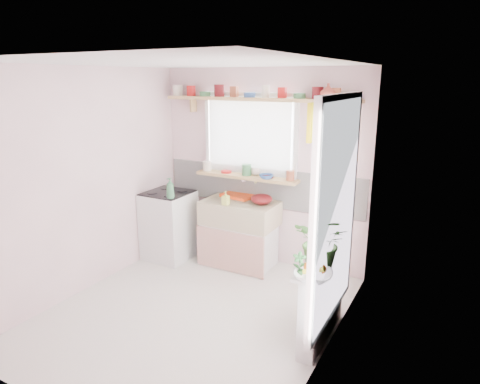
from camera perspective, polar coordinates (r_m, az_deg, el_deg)
The scene contains 19 objects.
room at distance 4.57m, azimuth 6.34°, elevation 2.26°, with size 3.20×3.20×3.20m.
sink_unit at distance 5.55m, azimuth -0.05°, elevation -5.48°, with size 0.95×0.65×1.11m.
cooker at distance 5.84m, azimuth -9.46°, elevation -4.34°, with size 0.58×0.58×0.93m.
radiator_ledge at distance 4.13m, azimuth 10.86°, elevation -13.84°, with size 0.22×0.95×0.78m.
windowsill at distance 5.50m, azimuth 0.87°, elevation 2.06°, with size 1.40×0.22×0.04m, color tan.
pine_shelf at distance 5.29m, azimuth 2.34°, elevation 12.26°, with size 2.52×0.24×0.04m, color tan.
shelf_crockery at distance 5.31m, azimuth 1.92°, elevation 13.07°, with size 2.47×0.11×0.12m.
sill_crockery at distance 5.48m, azimuth 0.88°, elevation 2.84°, with size 1.35×0.11×0.12m.
dish_tray at distance 5.64m, azimuth -0.17°, elevation -0.44°, with size 0.41×0.31×0.04m, color #F64815.
colander at distance 5.32m, azimuth 2.90°, elevation -0.93°, with size 0.27×0.27×0.12m, color #560E11.
jade_plant at distance 3.71m, azimuth 11.01°, elevation -6.52°, with size 0.46×0.39×0.51m, color #386528.
fruit_bowl at distance 3.59m, azimuth 9.70°, elevation -10.93°, with size 0.31×0.31×0.08m, color white.
herb_pot at distance 3.59m, azimuth 7.92°, elevation -9.58°, with size 0.11×0.08×0.22m, color #27622B.
soap_bottle_sink at distance 5.27m, azimuth -1.92°, elevation -0.82°, with size 0.08×0.08×0.17m, color #DBE264.
sill_cup at distance 5.49m, azimuth 2.16°, elevation 2.77°, with size 0.13×0.13×0.10m, color white.
sill_bowl at distance 5.31m, azimuth 3.53°, elevation 2.07°, with size 0.18×0.18×0.06m, color #335DA6.
shelf_vase at distance 4.91m, azimuth 11.65°, elevation 13.00°, with size 0.16×0.16×0.17m, color #B44737.
cooker_bottle at distance 5.37m, azimuth -9.29°, elevation 0.50°, with size 0.10×0.10×0.26m, color #418356.
fruit at distance 3.57m, azimuth 9.87°, elevation -10.02°, with size 0.20×0.14×0.10m.
Camera 1 is at (2.31, -3.28, 2.37)m, focal length 32.00 mm.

